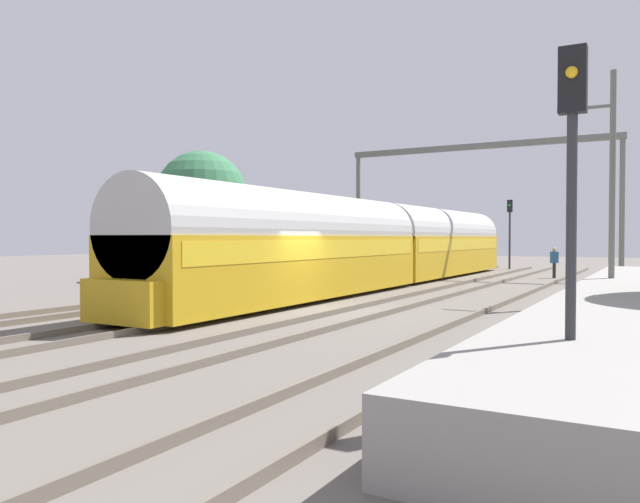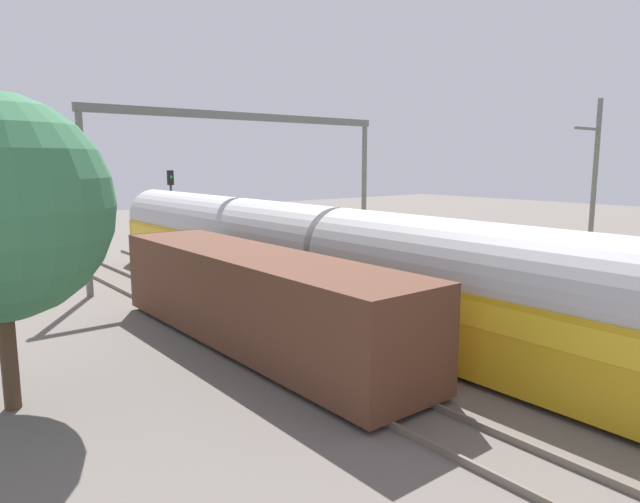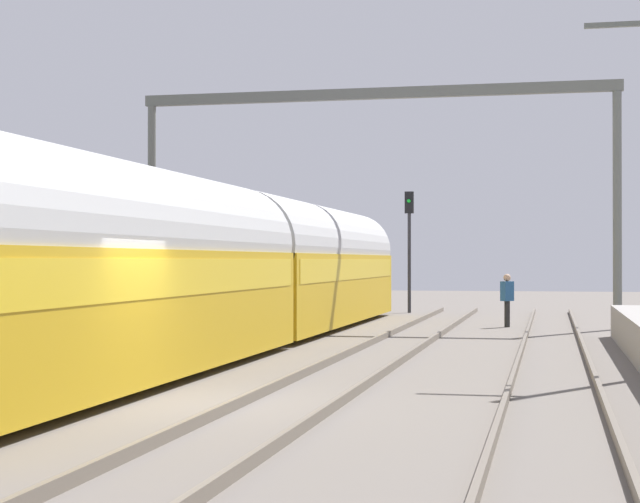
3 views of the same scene
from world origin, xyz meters
name	(u,v)px [view 2 (image 2 of 3)]	position (x,y,z in m)	size (l,w,h in m)	color
track_far_west	(548,477)	(-5.76, 0.00, 0.08)	(1.52, 60.00, 0.16)	#6B6054
passenger_train	(339,265)	(-1.92, 10.15, 1.97)	(2.93, 32.85, 3.82)	gold
freight_car	(255,298)	(-5.76, 9.57, 1.47)	(2.80, 13.00, 2.70)	#563323
person_crossing	(312,244)	(4.32, 19.67, 1.03)	(0.45, 0.46, 1.73)	#242424
railway_signal_far	(171,200)	(0.00, 28.26, 3.21)	(0.36, 0.30, 5.01)	#2D2D33
catenary_gantry	(248,155)	(0.00, 19.22, 5.87)	(15.92, 0.28, 7.86)	slate
catenary_pole_east_mid	(593,197)	(8.11, 6.22, 4.15)	(1.90, 0.20, 8.00)	slate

